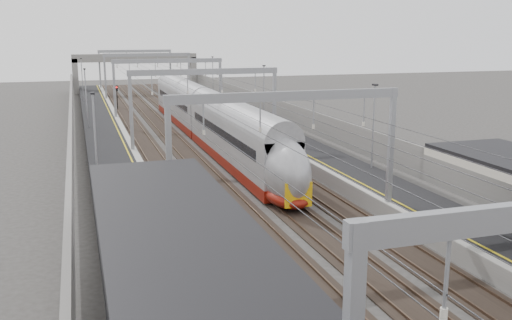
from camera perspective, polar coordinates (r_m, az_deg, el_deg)
platform_left at (r=51.96m, az=-14.37°, el=1.02°), size 4.00×120.00×1.00m
platform_right at (r=55.10m, az=2.46°, el=2.06°), size 4.00×120.00×1.00m
tracks at (r=53.04m, az=-5.70°, el=1.09°), size 11.40×140.00×0.20m
overhead_line at (r=58.65m, az=-7.18°, el=8.17°), size 13.00×140.00×6.60m
overbridge at (r=106.56m, az=-11.97°, el=9.50°), size 22.00×2.20×6.90m
wall_left at (r=51.70m, az=-17.98°, el=1.99°), size 0.30×120.00×3.20m
wall_right at (r=56.07m, az=5.55°, el=3.33°), size 0.30×120.00×3.20m
train at (r=54.66m, az=-4.58°, el=3.63°), size 2.69×48.99×4.25m
signal_green at (r=81.41m, az=-13.74°, el=6.49°), size 0.32×0.32×3.48m
signal_red_near at (r=76.32m, az=-7.07°, el=6.37°), size 0.32×0.32×3.48m
signal_red_far at (r=75.12m, az=-5.18°, el=6.32°), size 0.32×0.32×3.48m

